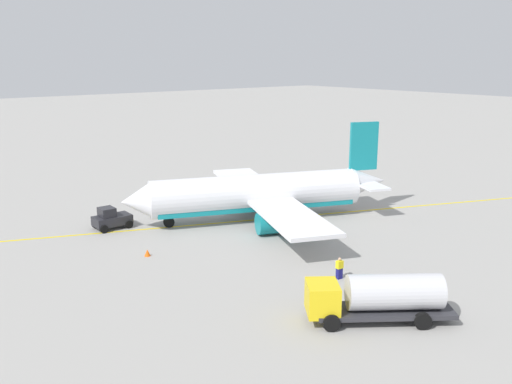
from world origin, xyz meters
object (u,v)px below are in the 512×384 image
at_px(fuel_tanker, 378,296).
at_px(safety_cone_nose, 147,253).
at_px(refueling_worker, 339,268).
at_px(airplane, 260,194).
at_px(pushback_tug, 111,219).

height_order(fuel_tanker, safety_cone_nose, fuel_tanker).
bearing_deg(fuel_tanker, refueling_worker, -117.42).
bearing_deg(safety_cone_nose, airplane, -170.37).
distance_m(fuel_tanker, pushback_tug, 29.75).
distance_m(pushback_tug, safety_cone_nose, 9.37).
xyz_separation_m(pushback_tug, safety_cone_nose, (0.97, 9.29, -0.71)).
distance_m(airplane, safety_cone_nose, 14.86).
relative_size(pushback_tug, safety_cone_nose, 6.13).
height_order(refueling_worker, safety_cone_nose, refueling_worker).
bearing_deg(refueling_worker, pushback_tug, -70.46).
distance_m(airplane, pushback_tug, 15.22).
relative_size(refueling_worker, safety_cone_nose, 2.89).
bearing_deg(fuel_tanker, safety_cone_nose, -73.79).
relative_size(airplane, safety_cone_nose, 47.69).
xyz_separation_m(airplane, fuel_tanker, (8.62, 22.50, -1.02)).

